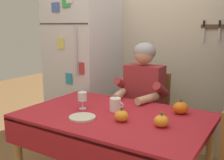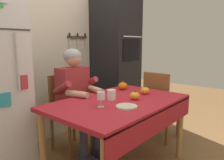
{
  "view_description": "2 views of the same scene",
  "coord_description": "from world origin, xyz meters",
  "px_view_note": "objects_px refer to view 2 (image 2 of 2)",
  "views": [
    {
      "loc": [
        1.01,
        -1.55,
        1.4
      ],
      "look_at": [
        -0.12,
        0.26,
        0.96
      ],
      "focal_mm": 42.86,
      "sensor_mm": 36.0,
      "label": 1
    },
    {
      "loc": [
        -1.64,
        -1.21,
        1.31
      ],
      "look_at": [
        0.09,
        0.27,
        0.92
      ],
      "focal_mm": 34.55,
      "sensor_mm": 36.0,
      "label": 2
    }
  ],
  "objects_px": {
    "coffee_mug": "(111,95)",
    "pumpkin_large": "(123,86)",
    "seated_person": "(77,93)",
    "pumpkin_small": "(135,96)",
    "wall_oven": "(116,59)",
    "serving_tray": "(127,107)",
    "pumpkin_medium": "(145,91)",
    "dining_table": "(120,109)",
    "chair_behind_person": "(67,108)",
    "chair_right_side": "(159,103)",
    "wine_glass": "(101,96)"
  },
  "relations": [
    {
      "from": "wall_oven",
      "to": "chair_behind_person",
      "type": "height_order",
      "value": "wall_oven"
    },
    {
      "from": "wall_oven",
      "to": "pumpkin_large",
      "type": "height_order",
      "value": "wall_oven"
    },
    {
      "from": "pumpkin_medium",
      "to": "chair_behind_person",
      "type": "bearing_deg",
      "value": 118.79
    },
    {
      "from": "pumpkin_small",
      "to": "seated_person",
      "type": "bearing_deg",
      "value": 104.59
    },
    {
      "from": "wine_glass",
      "to": "chair_behind_person",
      "type": "bearing_deg",
      "value": 73.78
    },
    {
      "from": "pumpkin_medium",
      "to": "pumpkin_small",
      "type": "distance_m",
      "value": 0.28
    },
    {
      "from": "coffee_mug",
      "to": "pumpkin_large",
      "type": "bearing_deg",
      "value": 24.35
    },
    {
      "from": "coffee_mug",
      "to": "pumpkin_large",
      "type": "distance_m",
      "value": 0.5
    },
    {
      "from": "chair_behind_person",
      "to": "pumpkin_small",
      "type": "bearing_deg",
      "value": -78.46
    },
    {
      "from": "chair_behind_person",
      "to": "coffee_mug",
      "type": "distance_m",
      "value": 0.75
    },
    {
      "from": "pumpkin_small",
      "to": "coffee_mug",
      "type": "bearing_deg",
      "value": 131.2
    },
    {
      "from": "coffee_mug",
      "to": "wine_glass",
      "type": "height_order",
      "value": "wine_glass"
    },
    {
      "from": "coffee_mug",
      "to": "pumpkin_small",
      "type": "distance_m",
      "value": 0.24
    },
    {
      "from": "serving_tray",
      "to": "seated_person",
      "type": "bearing_deg",
      "value": 83.37
    },
    {
      "from": "pumpkin_large",
      "to": "wine_glass",
      "type": "bearing_deg",
      "value": -157.13
    },
    {
      "from": "seated_person",
      "to": "coffee_mug",
      "type": "relative_size",
      "value": 10.73
    },
    {
      "from": "chair_behind_person",
      "to": "wine_glass",
      "type": "bearing_deg",
      "value": -106.22
    },
    {
      "from": "wall_oven",
      "to": "serving_tray",
      "type": "distance_m",
      "value": 1.65
    },
    {
      "from": "wine_glass",
      "to": "pumpkin_medium",
      "type": "height_order",
      "value": "wine_glass"
    },
    {
      "from": "chair_behind_person",
      "to": "pumpkin_medium",
      "type": "relative_size",
      "value": 9.17
    },
    {
      "from": "pumpkin_small",
      "to": "pumpkin_medium",
      "type": "bearing_deg",
      "value": 10.11
    },
    {
      "from": "chair_right_side",
      "to": "pumpkin_medium",
      "type": "xyz_separation_m",
      "value": [
        -0.5,
        -0.08,
        0.27
      ]
    },
    {
      "from": "chair_behind_person",
      "to": "coffee_mug",
      "type": "height_order",
      "value": "chair_behind_person"
    },
    {
      "from": "wall_oven",
      "to": "coffee_mug",
      "type": "distance_m",
      "value": 1.38
    },
    {
      "from": "dining_table",
      "to": "chair_behind_person",
      "type": "distance_m",
      "value": 0.81
    },
    {
      "from": "seated_person",
      "to": "pumpkin_large",
      "type": "height_order",
      "value": "seated_person"
    },
    {
      "from": "seated_person",
      "to": "wall_oven",
      "type": "bearing_deg",
      "value": 16.15
    },
    {
      "from": "wall_oven",
      "to": "dining_table",
      "type": "relative_size",
      "value": 1.5
    },
    {
      "from": "serving_tray",
      "to": "wall_oven",
      "type": "bearing_deg",
      "value": 42.79
    },
    {
      "from": "dining_table",
      "to": "seated_person",
      "type": "distance_m",
      "value": 0.61
    },
    {
      "from": "wine_glass",
      "to": "pumpkin_small",
      "type": "bearing_deg",
      "value": -11.65
    },
    {
      "from": "serving_tray",
      "to": "pumpkin_large",
      "type": "bearing_deg",
      "value": 40.28
    },
    {
      "from": "wall_oven",
      "to": "serving_tray",
      "type": "height_order",
      "value": "wall_oven"
    },
    {
      "from": "serving_tray",
      "to": "dining_table",
      "type": "bearing_deg",
      "value": 51.81
    },
    {
      "from": "chair_behind_person",
      "to": "pumpkin_medium",
      "type": "height_order",
      "value": "chair_behind_person"
    },
    {
      "from": "dining_table",
      "to": "pumpkin_large",
      "type": "xyz_separation_m",
      "value": [
        0.43,
        0.3,
        0.13
      ]
    },
    {
      "from": "pumpkin_large",
      "to": "pumpkin_small",
      "type": "bearing_deg",
      "value": -127.92
    },
    {
      "from": "wall_oven",
      "to": "pumpkin_large",
      "type": "distance_m",
      "value": 0.92
    },
    {
      "from": "chair_behind_person",
      "to": "chair_right_side",
      "type": "relative_size",
      "value": 1.0
    },
    {
      "from": "serving_tray",
      "to": "coffee_mug",
      "type": "bearing_deg",
      "value": 67.42
    },
    {
      "from": "pumpkin_small",
      "to": "dining_table",
      "type": "bearing_deg",
      "value": 146.97
    },
    {
      "from": "seated_person",
      "to": "chair_right_side",
      "type": "distance_m",
      "value": 1.13
    },
    {
      "from": "pumpkin_small",
      "to": "pumpkin_large",
      "type": "bearing_deg",
      "value": 52.08
    },
    {
      "from": "seated_person",
      "to": "serving_tray",
      "type": "relative_size",
      "value": 6.47
    },
    {
      "from": "wall_oven",
      "to": "seated_person",
      "type": "distance_m",
      "value": 1.19
    },
    {
      "from": "dining_table",
      "to": "serving_tray",
      "type": "height_order",
      "value": "serving_tray"
    },
    {
      "from": "dining_table",
      "to": "chair_behind_person",
      "type": "bearing_deg",
      "value": 93.71
    },
    {
      "from": "chair_right_side",
      "to": "pumpkin_large",
      "type": "height_order",
      "value": "chair_right_side"
    },
    {
      "from": "pumpkin_large",
      "to": "serving_tray",
      "type": "xyz_separation_m",
      "value": [
        -0.57,
        -0.48,
        -0.04
      ]
    },
    {
      "from": "pumpkin_large",
      "to": "serving_tray",
      "type": "distance_m",
      "value": 0.75
    }
  ]
}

